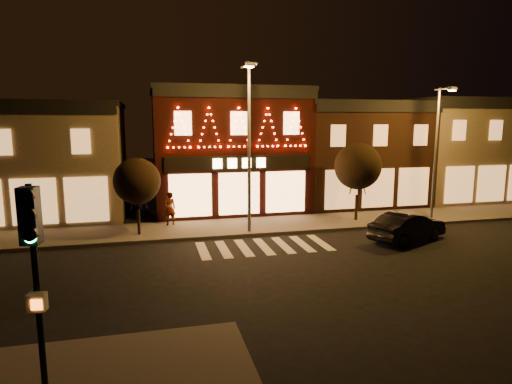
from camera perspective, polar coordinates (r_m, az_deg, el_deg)
name	(u,v)px	position (r m, az deg, el deg)	size (l,w,h in m)	color
ground	(289,274)	(17.99, 4.34, -10.61)	(120.00, 120.00, 0.00)	black
sidewalk_far	(279,224)	(25.87, 3.04, -4.26)	(44.00, 4.00, 0.15)	#47423D
building_left	(24,161)	(31.12, -28.10, 3.64)	(12.20, 8.28, 7.30)	#665C48
building_pulp	(227,150)	(30.57, -3.77, 5.56)	(10.20, 8.34, 8.30)	black
building_right_a	(352,153)	(33.60, 12.46, 5.00)	(9.20, 8.28, 7.50)	#311B11
building_right_b	(455,149)	(38.42, 24.65, 5.11)	(9.20, 8.28, 7.80)	#665C48
traffic_signal_near	(34,258)	(9.42, -27.11, -7.67)	(0.38, 0.50, 4.77)	black
streetlamp_mid	(249,136)	(23.01, -0.91, 7.29)	(0.79, 2.02, 8.82)	#59595E
streetlamp_right	(438,143)	(28.59, 22.70, 5.91)	(0.68, 1.82, 7.93)	#59595E
tree_left	(137,181)	(23.64, -15.32, 1.38)	(2.44, 2.44, 4.08)	black
tree_right	(358,166)	(26.93, 13.18, 3.30)	(2.81, 2.81, 4.70)	black
dark_sedan	(408,227)	(23.81, 19.26, -4.29)	(1.58, 4.53, 1.49)	black
pedestrian	(170,209)	(25.69, -11.23, -2.15)	(0.70, 0.46, 1.93)	gray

